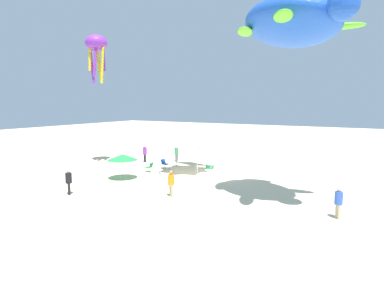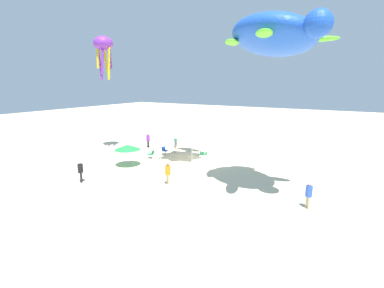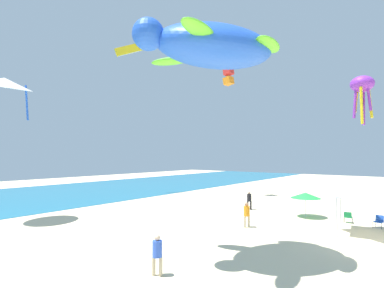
# 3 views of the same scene
# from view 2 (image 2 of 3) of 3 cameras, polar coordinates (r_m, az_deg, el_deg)

# --- Properties ---
(ground) EXTENTS (120.00, 120.00, 0.10)m
(ground) POSITION_cam_2_polar(r_m,az_deg,el_deg) (27.40, 3.61, -3.26)
(ground) COLOR beige
(canopy_tent) EXTENTS (3.79, 3.80, 2.96)m
(canopy_tent) POSITION_cam_2_polar(r_m,az_deg,el_deg) (27.27, -1.87, 2.43)
(canopy_tent) COLOR #B7B7BC
(canopy_tent) RESTS_ON ground
(beach_umbrella) EXTENTS (2.28, 2.28, 1.93)m
(beach_umbrella) POSITION_cam_2_polar(r_m,az_deg,el_deg) (25.58, -12.98, -0.64)
(beach_umbrella) COLOR silver
(beach_umbrella) RESTS_ON ground
(folding_chair_left_of_tent) EXTENTS (0.68, 0.60, 0.82)m
(folding_chair_left_of_tent) POSITION_cam_2_polar(r_m,az_deg,el_deg) (27.94, -8.26, -1.95)
(folding_chair_left_of_tent) COLOR black
(folding_chair_left_of_tent) RESTS_ON ground
(folding_chair_right_of_tent) EXTENTS (0.71, 0.63, 0.82)m
(folding_chair_right_of_tent) POSITION_cam_2_polar(r_m,az_deg,el_deg) (29.28, -5.57, -1.22)
(folding_chair_right_of_tent) COLOR black
(folding_chair_right_of_tent) RESTS_ON ground
(cooler_box) EXTENTS (0.63, 0.44, 0.40)m
(cooler_box) POSITION_cam_2_polar(r_m,az_deg,el_deg) (28.98, 2.36, -1.86)
(cooler_box) COLOR #1E8C4C
(cooler_box) RESTS_ON ground
(person_near_umbrella) EXTENTS (0.40, 0.40, 1.68)m
(person_near_umbrella) POSITION_cam_2_polar(r_m,az_deg,el_deg) (32.57, -8.91, 1.01)
(person_near_umbrella) COLOR black
(person_near_umbrella) RESTS_ON ground
(person_beachcomber) EXTENTS (0.39, 0.39, 1.65)m
(person_beachcomber) POSITION_cam_2_polar(r_m,az_deg,el_deg) (22.61, -21.68, -4.87)
(person_beachcomber) COLOR black
(person_beachcomber) RESTS_ON ground
(person_watching_sky) EXTENTS (0.40, 0.40, 1.67)m
(person_watching_sky) POSITION_cam_2_polar(r_m,az_deg,el_deg) (20.59, -4.92, -5.62)
(person_watching_sky) COLOR #C6B28C
(person_watching_sky) RESTS_ON ground
(person_kite_handler) EXTENTS (0.39, 0.41, 1.65)m
(person_kite_handler) POSITION_cam_2_polar(r_m,az_deg,el_deg) (18.14, 22.61, -9.15)
(person_kite_handler) COLOR #C6B28C
(person_kite_handler) RESTS_ON ground
(person_by_tent) EXTENTS (0.38, 0.43, 1.61)m
(person_by_tent) POSITION_cam_2_polar(r_m,az_deg,el_deg) (32.47, -3.38, 1.02)
(person_by_tent) COLOR slate
(person_by_tent) RESTS_ON ground
(kite_octopus_purple) EXTENTS (1.96, 1.96, 4.35)m
(kite_octopus_purple) POSITION_cam_2_polar(r_m,az_deg,el_deg) (31.55, -17.55, 18.48)
(kite_octopus_purple) COLOR purple
(kite_turtle_blue) EXTENTS (7.42, 7.36, 3.18)m
(kite_turtle_blue) POSITION_cam_2_polar(r_m,az_deg,el_deg) (18.48, 16.44, 20.35)
(kite_turtle_blue) COLOR blue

